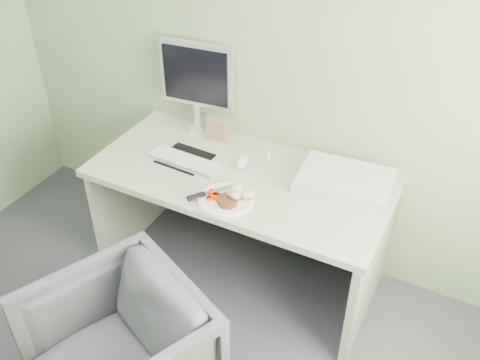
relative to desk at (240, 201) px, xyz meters
The scene contains 15 objects.
wall_back 0.89m from the desk, 90.00° to the left, with size 3.50×3.50×0.00m, color gray.
desk is the anchor object (origin of this frame).
plate 0.31m from the desk, 79.33° to the right, with size 0.28×0.28×0.01m, color white.
steak 0.35m from the desk, 75.13° to the right, with size 0.10×0.10×0.03m, color black.
potato_pile 0.31m from the desk, 67.30° to the right, with size 0.13×0.10×0.07m, color tan.
carrot_heap 0.34m from the desk, 91.82° to the right, with size 0.07×0.06×0.05m, color #FF3105.
steak_knife 0.35m from the desk, 103.55° to the right, with size 0.17×0.22×0.02m.
mousepad 0.38m from the desk, behind, with size 0.26×0.23×0.00m, color black.
keyboard 0.38m from the desk, behind, with size 0.40×0.12×0.02m, color white.
computer_mouse 0.22m from the desk, 110.93° to the left, with size 0.06×0.11×0.04m, color white.
photo_frame 0.44m from the desk, 139.18° to the left, with size 0.13×0.01×0.16m, color #976C46.
eyedrop_bottle 0.29m from the desk, 65.22° to the left, with size 0.02×0.02×0.07m.
scanner 0.59m from the desk, 14.66° to the left, with size 0.48×0.32×0.07m, color silver.
monitor 0.72m from the desk, 144.15° to the left, with size 0.45×0.14×0.54m.
desk_chair 1.02m from the desk, 95.62° to the right, with size 0.70×0.72×0.66m, color #38393D.
Camera 1 is at (1.06, -0.42, 2.37)m, focal length 40.00 mm.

